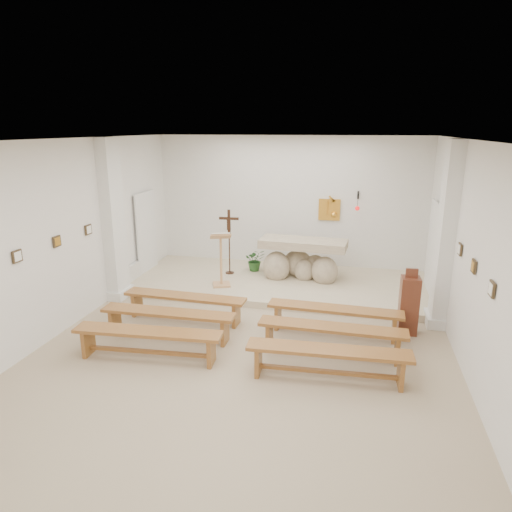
% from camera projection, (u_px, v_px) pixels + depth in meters
% --- Properties ---
extents(ground, '(7.00, 10.00, 0.00)m').
position_uv_depth(ground, '(243.00, 354.00, 7.71)').
color(ground, tan).
rests_on(ground, ground).
extents(wall_left, '(0.02, 10.00, 3.50)m').
position_uv_depth(wall_left, '(48.00, 242.00, 7.97)').
color(wall_left, white).
rests_on(wall_left, ground).
extents(wall_right, '(0.02, 10.00, 3.50)m').
position_uv_depth(wall_right, '(479.00, 268.00, 6.49)').
color(wall_right, white).
rests_on(wall_right, ground).
extents(wall_back, '(7.00, 0.02, 3.50)m').
position_uv_depth(wall_back, '(289.00, 204.00, 11.91)').
color(wall_back, white).
rests_on(wall_back, ground).
extents(ceiling, '(7.00, 10.00, 0.02)m').
position_uv_depth(ceiling, '(241.00, 141.00, 6.76)').
color(ceiling, silver).
rests_on(ceiling, wall_back).
extents(sanctuary_platform, '(6.98, 3.00, 0.15)m').
position_uv_depth(sanctuary_platform, '(278.00, 283.00, 10.97)').
color(sanctuary_platform, beige).
rests_on(sanctuary_platform, ground).
extents(pilaster_left, '(0.26, 0.55, 3.50)m').
position_uv_depth(pilaster_left, '(113.00, 221.00, 9.82)').
color(pilaster_left, white).
rests_on(pilaster_left, ground).
extents(pilaster_right, '(0.26, 0.55, 3.50)m').
position_uv_depth(pilaster_right, '(446.00, 236.00, 8.40)').
color(pilaster_right, white).
rests_on(pilaster_right, ground).
extents(gold_wall_relief, '(0.55, 0.04, 0.55)m').
position_uv_depth(gold_wall_relief, '(329.00, 210.00, 11.69)').
color(gold_wall_relief, gold).
rests_on(gold_wall_relief, wall_back).
extents(sanctuary_lamp, '(0.11, 0.36, 0.44)m').
position_uv_depth(sanctuary_lamp, '(357.00, 206.00, 11.26)').
color(sanctuary_lamp, black).
rests_on(sanctuary_lamp, wall_back).
extents(station_frame_left_front, '(0.03, 0.20, 0.20)m').
position_uv_depth(station_frame_left_front, '(17.00, 256.00, 7.22)').
color(station_frame_left_front, '#3E2F1B').
rests_on(station_frame_left_front, wall_left).
extents(station_frame_left_mid, '(0.03, 0.20, 0.20)m').
position_uv_depth(station_frame_left_mid, '(57.00, 241.00, 8.16)').
color(station_frame_left_mid, '#3E2F1B').
rests_on(station_frame_left_mid, wall_left).
extents(station_frame_left_rear, '(0.03, 0.20, 0.20)m').
position_uv_depth(station_frame_left_rear, '(88.00, 230.00, 9.10)').
color(station_frame_left_rear, '#3E2F1B').
rests_on(station_frame_left_rear, wall_left).
extents(station_frame_right_front, '(0.03, 0.20, 0.20)m').
position_uv_depth(station_frame_right_front, '(492.00, 289.00, 5.75)').
color(station_frame_right_front, '#3E2F1B').
rests_on(station_frame_right_front, wall_right).
extents(station_frame_right_mid, '(0.03, 0.20, 0.20)m').
position_uv_depth(station_frame_right_mid, '(474.00, 266.00, 6.69)').
color(station_frame_right_mid, '#3E2F1B').
rests_on(station_frame_right_mid, wall_right).
extents(station_frame_right_rear, '(0.03, 0.20, 0.20)m').
position_uv_depth(station_frame_right_rear, '(460.00, 249.00, 7.63)').
color(station_frame_right_rear, '#3E2F1B').
rests_on(station_frame_right_rear, wall_right).
extents(radiator_left, '(0.10, 0.85, 0.52)m').
position_uv_depth(radiator_left, '(131.00, 276.00, 10.89)').
color(radiator_left, silver).
rests_on(radiator_left, ground).
extents(radiator_right, '(0.10, 0.85, 0.52)m').
position_uv_depth(radiator_right, '(435.00, 298.00, 9.44)').
color(radiator_right, silver).
rests_on(radiator_right, ground).
extents(altar, '(2.10, 0.98, 1.06)m').
position_uv_depth(altar, '(302.00, 262.00, 11.00)').
color(altar, '#C5B796').
rests_on(altar, sanctuary_platform).
extents(lectern, '(0.56, 0.51, 1.30)m').
position_uv_depth(lectern, '(221.00, 259.00, 10.40)').
color(lectern, tan).
rests_on(lectern, sanctuary_platform).
extents(crucifix_stand, '(0.49, 0.21, 1.62)m').
position_uv_depth(crucifix_stand, '(229.00, 237.00, 11.21)').
color(crucifix_stand, '#331E10').
rests_on(crucifix_stand, sanctuary_platform).
extents(potted_plant, '(0.63, 0.59, 0.56)m').
position_uv_depth(potted_plant, '(255.00, 260.00, 11.61)').
color(potted_plant, '#255522').
rests_on(potted_plant, sanctuary_platform).
extents(donation_pedestal, '(0.35, 0.35, 1.25)m').
position_uv_depth(donation_pedestal, '(409.00, 305.00, 8.35)').
color(donation_pedestal, '#602C1B').
rests_on(donation_pedestal, ground).
extents(bench_left_front, '(2.46, 0.49, 0.52)m').
position_uv_depth(bench_left_front, '(185.00, 301.00, 8.97)').
color(bench_left_front, olive).
rests_on(bench_left_front, ground).
extents(bench_right_front, '(2.47, 0.50, 0.52)m').
position_uv_depth(bench_right_front, '(334.00, 314.00, 8.35)').
color(bench_right_front, olive).
rests_on(bench_right_front, ground).
extents(bench_left_second, '(2.45, 0.41, 0.52)m').
position_uv_depth(bench_left_second, '(168.00, 318.00, 8.19)').
color(bench_left_second, olive).
rests_on(bench_left_second, ground).
extents(bench_right_second, '(2.46, 0.44, 0.52)m').
position_uv_depth(bench_right_second, '(332.00, 333.00, 7.58)').
color(bench_right_second, olive).
rests_on(bench_right_second, ground).
extents(bench_left_third, '(2.47, 0.55, 0.52)m').
position_uv_depth(bench_left_third, '(148.00, 338.00, 7.42)').
color(bench_left_third, olive).
rests_on(bench_left_third, ground).
extents(bench_right_third, '(2.47, 0.50, 0.52)m').
position_uv_depth(bench_right_third, '(328.00, 356.00, 6.81)').
color(bench_right_third, olive).
rests_on(bench_right_third, ground).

